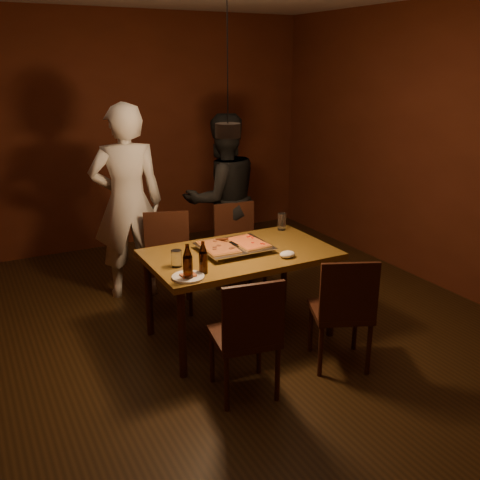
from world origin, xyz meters
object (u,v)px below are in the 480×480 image
chair_far_left (168,252)px  plate_slice (188,277)px  chair_near_left (248,328)px  chair_near_right (344,303)px  pendant_lamp (228,129)px  chair_far_right (238,241)px  beer_bottle_b (203,257)px  dining_table (240,260)px  diner_white (127,203)px  diner_dark (223,199)px  pizza_tray (234,248)px  beer_bottle_a (188,262)px

chair_far_left → plate_slice: chair_far_left is taller
chair_far_left → chair_near_left: bearing=106.3°
chair_near_right → pendant_lamp: (-0.61, 0.65, 1.22)m
chair_far_right → beer_bottle_b: beer_bottle_b is taller
dining_table → beer_bottle_b: 0.57m
chair_near_right → diner_white: bearing=138.7°
chair_far_right → beer_bottle_b: bearing=58.2°
plate_slice → diner_dark: (1.02, 1.52, 0.11)m
dining_table → pizza_tray: (-0.03, 0.04, 0.10)m
plate_slice → diner_white: size_ratio=0.12×
diner_white → diner_dark: bearing=-172.1°
pizza_tray → beer_bottle_b: size_ratio=2.27×
chair_near_right → pizza_tray: chair_near_right is taller
dining_table → beer_bottle_a: beer_bottle_a is taller
beer_bottle_a → diner_dark: diner_dark is taller
chair_far_left → pizza_tray: (0.28, -0.79, 0.24)m
chair_far_left → beer_bottle_b: (-0.13, -1.11, 0.33)m
pizza_tray → beer_bottle_b: beer_bottle_b is taller
dining_table → chair_near_right: chair_near_right is taller
plate_slice → pendant_lamp: bearing=20.4°
diner_dark → chair_near_left: bearing=68.4°
plate_slice → diner_white: bearing=88.6°
chair_near_left → plate_slice: bearing=121.9°
chair_near_left → pizza_tray: chair_near_left is taller
chair_far_right → beer_bottle_a: beer_bottle_a is taller
pendant_lamp → diner_dark: bearing=65.6°
chair_near_right → chair_far_left: bearing=137.8°
chair_near_left → chair_far_right: bearing=73.8°
chair_far_left → pizza_tray: 0.88m
chair_near_left → pendant_lamp: bearing=83.2°
pizza_tray → pendant_lamp: bearing=-126.3°
dining_table → pendant_lamp: 1.11m
plate_slice → beer_bottle_a: bearing=-112.2°
chair_near_left → beer_bottle_a: size_ratio=1.84×
beer_bottle_a → diner_white: diner_white is taller
beer_bottle_b → pendant_lamp: pendant_lamp is taller
chair_far_left → chair_near_right: (0.74, -1.65, 0.00)m
pizza_tray → pendant_lamp: (-0.15, -0.20, 0.99)m
beer_bottle_b → diner_white: size_ratio=0.13×
chair_near_right → plate_slice: chair_near_right is taller
beer_bottle_a → beer_bottle_b: size_ratio=1.09×
dining_table → chair_far_left: size_ratio=2.83×
chair_near_left → beer_bottle_a: 0.63m
dining_table → chair_near_right: 0.94m
chair_far_left → pizza_tray: chair_far_left is taller
chair_near_left → dining_table: bearing=74.8°
chair_far_right → plate_slice: chair_far_right is taller
chair_far_right → pizza_tray: chair_far_right is taller
dining_table → plate_slice: size_ratio=6.42×
pendant_lamp → chair_far_right: bearing=58.8°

